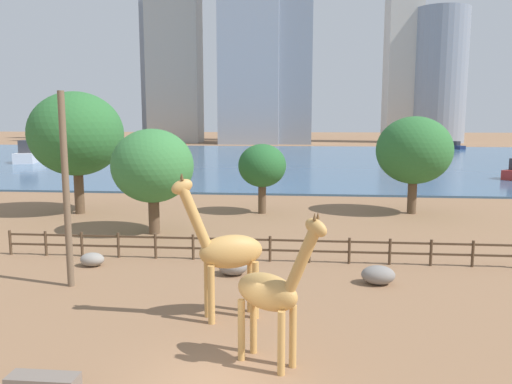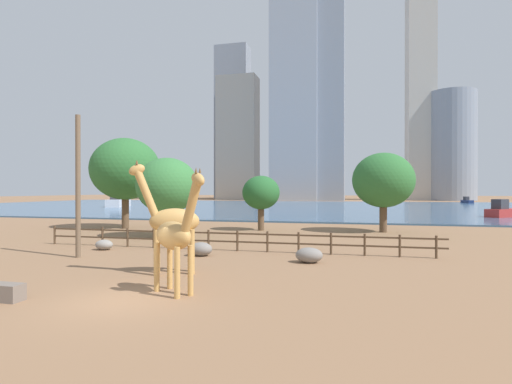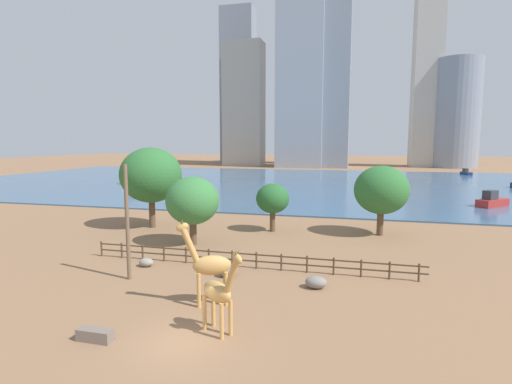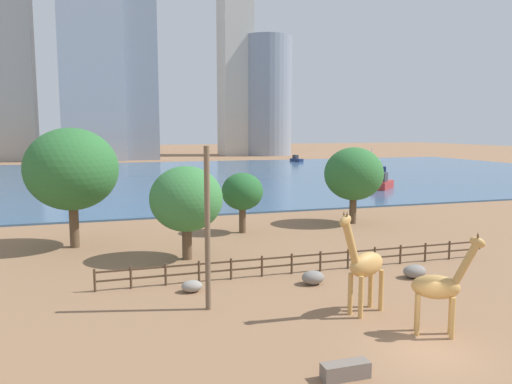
{
  "view_description": "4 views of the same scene",
  "coord_description": "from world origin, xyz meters",
  "px_view_note": "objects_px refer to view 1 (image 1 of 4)",
  "views": [
    {
      "loc": [
        2.29,
        -12.16,
        7.02
      ],
      "look_at": [
        -1.34,
        25.68,
        1.52
      ],
      "focal_mm": 35.0,
      "sensor_mm": 36.0,
      "label": 1
    },
    {
      "loc": [
        7.88,
        -12.3,
        3.88
      ],
      "look_at": [
        -0.45,
        21.51,
        3.7
      ],
      "focal_mm": 28.0,
      "sensor_mm": 36.0,
      "label": 2
    },
    {
      "loc": [
        8.03,
        -16.9,
        9.73
      ],
      "look_at": [
        -2.66,
        24.95,
        4.29
      ],
      "focal_mm": 28.0,
      "sensor_mm": 36.0,
      "label": 3
    },
    {
      "loc": [
        -12.43,
        -16.26,
        8.99
      ],
      "look_at": [
        1.23,
        27.53,
        3.2
      ],
      "focal_mm": 35.0,
      "sensor_mm": 36.0,
      "label": 4
    }
  ],
  "objects_px": {
    "giraffe_companion": "(272,292)",
    "tree_left_large": "(76,134)",
    "boat_barge": "(458,146)",
    "utility_pole": "(66,191)",
    "boulder_small": "(378,275)",
    "boulder_near_fence": "(92,259)",
    "tree_center_broad": "(262,166)",
    "tree_right_tall": "(414,151)",
    "tree_left_small": "(153,166)",
    "boulder_by_pole": "(233,266)",
    "giraffe_tall": "(226,251)",
    "boat_sailboat": "(29,155)"
  },
  "relations": [
    {
      "from": "giraffe_tall",
      "to": "tree_center_broad",
      "type": "distance_m",
      "value": 20.34
    },
    {
      "from": "giraffe_companion",
      "to": "utility_pole",
      "type": "bearing_deg",
      "value": 178.23
    },
    {
      "from": "boulder_near_fence",
      "to": "boulder_by_pole",
      "type": "height_order",
      "value": "boulder_by_pole"
    },
    {
      "from": "boulder_by_pole",
      "to": "boulder_small",
      "type": "distance_m",
      "value": 6.45
    },
    {
      "from": "tree_left_small",
      "to": "boat_barge",
      "type": "xyz_separation_m",
      "value": [
        45.56,
        92.92,
        -3.39
      ]
    },
    {
      "from": "giraffe_tall",
      "to": "boat_barge",
      "type": "bearing_deg",
      "value": -133.2
    },
    {
      "from": "utility_pole",
      "to": "boulder_by_pole",
      "type": "relative_size",
      "value": 6.09
    },
    {
      "from": "giraffe_tall",
      "to": "boulder_by_pole",
      "type": "xyz_separation_m",
      "value": [
        -0.48,
        4.99,
        -2.05
      ]
    },
    {
      "from": "utility_pole",
      "to": "boulder_small",
      "type": "distance_m",
      "value": 13.68
    },
    {
      "from": "tree_left_large",
      "to": "tree_right_tall",
      "type": "relative_size",
      "value": 1.25
    },
    {
      "from": "boulder_near_fence",
      "to": "boat_barge",
      "type": "bearing_deg",
      "value": 65.07
    },
    {
      "from": "tree_left_small",
      "to": "boulder_small",
      "type": "bearing_deg",
      "value": -34.34
    },
    {
      "from": "tree_left_small",
      "to": "tree_right_tall",
      "type": "bearing_deg",
      "value": 26.0
    },
    {
      "from": "giraffe_companion",
      "to": "tree_left_small",
      "type": "bearing_deg",
      "value": 149.9
    },
    {
      "from": "giraffe_tall",
      "to": "boulder_small",
      "type": "distance_m",
      "value": 7.61
    },
    {
      "from": "giraffe_companion",
      "to": "tree_left_large",
      "type": "relative_size",
      "value": 0.51
    },
    {
      "from": "boulder_small",
      "to": "giraffe_tall",
      "type": "bearing_deg",
      "value": -144.06
    },
    {
      "from": "boulder_small",
      "to": "boat_sailboat",
      "type": "height_order",
      "value": "boat_sailboat"
    },
    {
      "from": "giraffe_companion",
      "to": "tree_left_small",
      "type": "relative_size",
      "value": 0.72
    },
    {
      "from": "boulder_by_pole",
      "to": "tree_left_large",
      "type": "relative_size",
      "value": 0.15
    },
    {
      "from": "boat_sailboat",
      "to": "utility_pole",
      "type": "bearing_deg",
      "value": -163.52
    },
    {
      "from": "tree_center_broad",
      "to": "boat_sailboat",
      "type": "distance_m",
      "value": 57.56
    },
    {
      "from": "boat_barge",
      "to": "boulder_by_pole",
      "type": "bearing_deg",
      "value": -36.68
    },
    {
      "from": "boulder_near_fence",
      "to": "tree_left_large",
      "type": "height_order",
      "value": "tree_left_large"
    },
    {
      "from": "boulder_near_fence",
      "to": "boulder_small",
      "type": "distance_m",
      "value": 13.48
    },
    {
      "from": "boulder_by_pole",
      "to": "boat_barge",
      "type": "distance_m",
      "value": 108.22
    },
    {
      "from": "boulder_near_fence",
      "to": "tree_right_tall",
      "type": "height_order",
      "value": "tree_right_tall"
    },
    {
      "from": "giraffe_companion",
      "to": "boulder_by_pole",
      "type": "relative_size",
      "value": 3.46
    },
    {
      "from": "boulder_by_pole",
      "to": "utility_pole",
      "type": "bearing_deg",
      "value": -161.9
    },
    {
      "from": "utility_pole",
      "to": "boulder_near_fence",
      "type": "xyz_separation_m",
      "value": [
        -0.32,
        2.9,
        -3.77
      ]
    },
    {
      "from": "boulder_small",
      "to": "boat_barge",
      "type": "distance_m",
      "value": 106.7
    },
    {
      "from": "tree_left_small",
      "to": "tree_center_broad",
      "type": "bearing_deg",
      "value": 50.73
    },
    {
      "from": "giraffe_companion",
      "to": "tree_left_small",
      "type": "distance_m",
      "value": 18.28
    },
    {
      "from": "boat_sailboat",
      "to": "boat_barge",
      "type": "height_order",
      "value": "boat_sailboat"
    },
    {
      "from": "boulder_near_fence",
      "to": "tree_center_broad",
      "type": "height_order",
      "value": "tree_center_broad"
    },
    {
      "from": "boulder_near_fence",
      "to": "tree_right_tall",
      "type": "distance_m",
      "value": 24.47
    },
    {
      "from": "boat_sailboat",
      "to": "boat_barge",
      "type": "relative_size",
      "value": 1.95
    },
    {
      "from": "tree_center_broad",
      "to": "tree_right_tall",
      "type": "relative_size",
      "value": 0.72
    },
    {
      "from": "giraffe_tall",
      "to": "giraffe_companion",
      "type": "distance_m",
      "value": 3.78
    },
    {
      "from": "utility_pole",
      "to": "tree_right_tall",
      "type": "bearing_deg",
      "value": 45.77
    },
    {
      "from": "giraffe_companion",
      "to": "boulder_near_fence",
      "type": "height_order",
      "value": "giraffe_companion"
    },
    {
      "from": "giraffe_tall",
      "to": "boat_sailboat",
      "type": "xyz_separation_m",
      "value": [
        -41.8,
        60.27,
        -1.02
      ]
    },
    {
      "from": "giraffe_companion",
      "to": "boat_barge",
      "type": "relative_size",
      "value": 1.05
    },
    {
      "from": "boat_barge",
      "to": "tree_left_large",
      "type": "bearing_deg",
      "value": -46.76
    },
    {
      "from": "tree_left_large",
      "to": "tree_left_small",
      "type": "height_order",
      "value": "tree_left_large"
    },
    {
      "from": "giraffe_companion",
      "to": "boat_barge",
      "type": "xyz_separation_m",
      "value": [
        37.21,
        109.05,
        -1.36
      ]
    },
    {
      "from": "boulder_small",
      "to": "tree_left_small",
      "type": "height_order",
      "value": "tree_left_small"
    },
    {
      "from": "tree_center_broad",
      "to": "tree_right_tall",
      "type": "distance_m",
      "value": 11.39
    },
    {
      "from": "tree_right_tall",
      "to": "giraffe_tall",
      "type": "bearing_deg",
      "value": -117.01
    },
    {
      "from": "giraffe_tall",
      "to": "tree_right_tall",
      "type": "height_order",
      "value": "tree_right_tall"
    }
  ]
}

